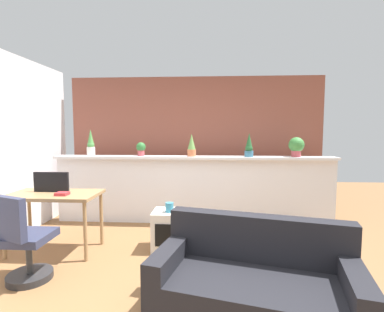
% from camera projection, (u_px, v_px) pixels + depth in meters
% --- Properties ---
extents(ground_plane, '(12.00, 12.00, 0.00)m').
position_uv_depth(ground_plane, '(182.00, 288.00, 2.79)').
color(ground_plane, brown).
extents(divider_wall, '(4.55, 0.16, 1.07)m').
position_uv_depth(divider_wall, '(193.00, 191.00, 4.73)').
color(divider_wall, silver).
rests_on(divider_wall, ground).
extents(plant_shelf, '(4.55, 0.30, 0.04)m').
position_uv_depth(plant_shelf, '(193.00, 158.00, 4.64)').
color(plant_shelf, silver).
rests_on(plant_shelf, divider_wall).
extents(brick_wall_behind, '(4.55, 0.10, 2.50)m').
position_uv_depth(brick_wall_behind, '(195.00, 146.00, 5.26)').
color(brick_wall_behind, brown).
rests_on(brick_wall_behind, ground).
extents(potted_plant_0, '(0.13, 0.13, 0.44)m').
position_uv_depth(potted_plant_0, '(91.00, 144.00, 4.76)').
color(potted_plant_0, silver).
rests_on(potted_plant_0, plant_shelf).
extents(potted_plant_1, '(0.15, 0.15, 0.23)m').
position_uv_depth(potted_plant_1, '(141.00, 148.00, 4.71)').
color(potted_plant_1, '#B7474C').
rests_on(potted_plant_1, plant_shelf).
extents(potted_plant_2, '(0.14, 0.14, 0.37)m').
position_uv_depth(potted_plant_2, '(192.00, 146.00, 4.61)').
color(potted_plant_2, '#C66B42').
rests_on(potted_plant_2, plant_shelf).
extents(potted_plant_3, '(0.14, 0.14, 0.38)m').
position_uv_depth(potted_plant_3, '(249.00, 147.00, 4.55)').
color(potted_plant_3, '#386B84').
rests_on(potted_plant_3, plant_shelf).
extents(potted_plant_4, '(0.24, 0.24, 0.31)m').
position_uv_depth(potted_plant_4, '(296.00, 146.00, 4.54)').
color(potted_plant_4, '#B7474C').
rests_on(potted_plant_4, plant_shelf).
extents(desk, '(1.10, 0.60, 0.75)m').
position_uv_depth(desk, '(54.00, 200.00, 3.58)').
color(desk, '#99754C').
rests_on(desk, ground).
extents(tv_monitor, '(0.45, 0.04, 0.25)m').
position_uv_depth(tv_monitor, '(51.00, 182.00, 3.64)').
color(tv_monitor, black).
rests_on(tv_monitor, desk).
extents(office_chair, '(0.51, 0.51, 0.91)m').
position_uv_depth(office_chair, '(23.00, 245.00, 2.85)').
color(office_chair, '#262628').
rests_on(office_chair, ground).
extents(side_cube_shelf, '(0.40, 0.41, 0.50)m').
position_uv_depth(side_cube_shelf, '(169.00, 230.00, 3.68)').
color(side_cube_shelf, silver).
rests_on(side_cube_shelf, ground).
extents(vase_on_shelf, '(0.10, 0.10, 0.12)m').
position_uv_depth(vase_on_shelf, '(169.00, 207.00, 3.61)').
color(vase_on_shelf, teal).
rests_on(vase_on_shelf, side_cube_shelf).
extents(book_on_desk, '(0.14, 0.12, 0.04)m').
position_uv_depth(book_on_desk, '(62.00, 194.00, 3.45)').
color(book_on_desk, '#B22D33').
rests_on(book_on_desk, desk).
extents(couch, '(1.70, 1.11, 0.80)m').
position_uv_depth(couch, '(254.00, 288.00, 2.27)').
color(couch, black).
rests_on(couch, ground).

